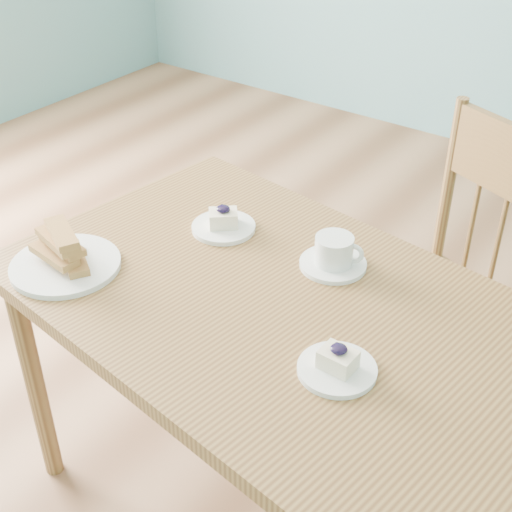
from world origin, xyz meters
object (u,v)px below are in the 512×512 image
cheesecake_plate_near (337,365)px  cheesecake_plate_far (223,223)px  dining_table (299,339)px  dining_chair (450,301)px  coffee_cup (334,254)px  biscotti_plate (64,257)px

cheesecake_plate_near → cheesecake_plate_far: bearing=150.6°
cheesecake_plate_near → dining_table: bearing=144.5°
dining_chair → cheesecake_plate_near: dining_chair is taller
cheesecake_plate_near → coffee_cup: 0.35m
biscotti_plate → cheesecake_plate_near: bearing=5.8°
dining_table → biscotti_plate: bearing=-153.4°
biscotti_plate → coffee_cup: bearing=36.7°
coffee_cup → cheesecake_plate_near: bearing=-74.5°
dining_table → cheesecake_plate_far: cheesecake_plate_far is taller
dining_chair → cheesecake_plate_far: dining_chair is taller
dining_chair → biscotti_plate: dining_chair is taller
dining_chair → biscotti_plate: size_ratio=3.86×
dining_table → cheesecake_plate_near: size_ratio=9.54×
dining_table → cheesecake_plate_near: cheesecake_plate_near is taller
dining_table → cheesecake_plate_near: (0.16, -0.11, 0.09)m
dining_chair → coffee_cup: bearing=-95.9°
dining_chair → dining_table: bearing=-83.6°
cheesecake_plate_near → biscotti_plate: 0.69m
cheesecake_plate_near → cheesecake_plate_far: 0.57m
coffee_cup → biscotti_plate: (-0.50, -0.37, -0.00)m
cheesecake_plate_far → biscotti_plate: bearing=-118.6°
cheesecake_plate_near → coffee_cup: size_ratio=0.98×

